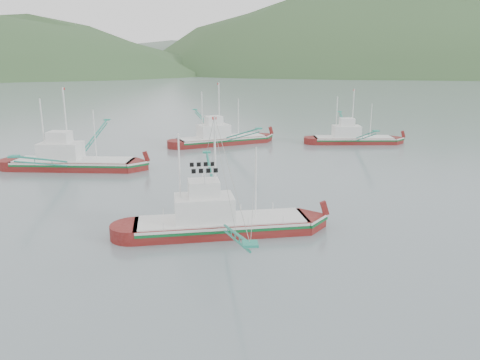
{
  "coord_description": "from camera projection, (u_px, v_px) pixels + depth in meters",
  "views": [
    {
      "loc": [
        -3.15,
        -35.65,
        14.2
      ],
      "look_at": [
        0.0,
        6.0,
        3.2
      ],
      "focal_mm": 35.0,
      "sensor_mm": 36.0,
      "label": 1
    }
  ],
  "objects": [
    {
      "name": "bg_boat_left",
      "position": [
        71.0,
        156.0,
        60.7
      ],
      "size": [
        15.94,
        28.02,
        11.39
      ],
      "rotation": [
        0.0,
        0.0,
        -0.13
      ],
      "color": "maroon",
      "rests_on": "ground"
    },
    {
      "name": "bg_boat_right",
      "position": [
        353.0,
        136.0,
        79.05
      ],
      "size": [
        13.61,
        24.27,
        9.83
      ],
      "rotation": [
        0.0,
        0.0,
        -0.07
      ],
      "color": "maroon",
      "rests_on": "ground"
    },
    {
      "name": "main_boat",
      "position": [
        219.0,
        216.0,
        38.64
      ],
      "size": [
        14.6,
        25.9,
        10.5
      ],
      "rotation": [
        0.0,
        0.0,
        0.09
      ],
      "color": "maroon",
      "rests_on": "ground"
    },
    {
      "name": "headland_right",
      "position": [
        446.0,
        72.0,
        470.38
      ],
      "size": [
        684.0,
        432.0,
        306.0
      ],
      "primitive_type": "ellipsoid",
      "color": "#304F28",
      "rests_on": "ground"
    },
    {
      "name": "ridge_distant",
      "position": [
        230.0,
        69.0,
        580.4
      ],
      "size": [
        960.0,
        400.0,
        240.0
      ],
      "primitive_type": "ellipsoid",
      "color": "slate",
      "rests_on": "ground"
    },
    {
      "name": "ground",
      "position": [
        246.0,
        236.0,
        38.22
      ],
      "size": [
        1200.0,
        1200.0,
        0.0
      ],
      "primitive_type": "plane",
      "color": "slate",
      "rests_on": "ground"
    },
    {
      "name": "bg_boat_far",
      "position": [
        221.0,
        131.0,
        78.1
      ],
      "size": [
        15.43,
        26.18,
        10.98
      ],
      "rotation": [
        0.0,
        0.0,
        0.35
      ],
      "color": "maroon",
      "rests_on": "ground"
    }
  ]
}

